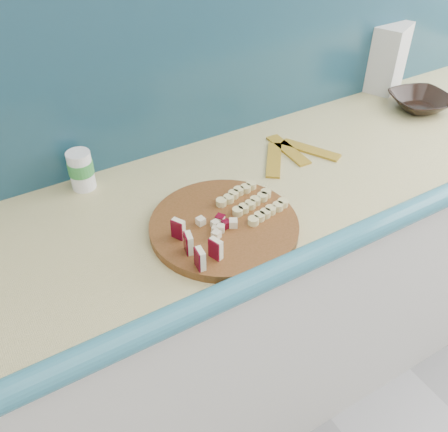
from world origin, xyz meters
name	(u,v)px	position (x,y,z in m)	size (l,w,h in m)	color
kitchen_counter	(314,267)	(0.10, 1.50, 0.46)	(2.20, 0.63, 0.91)	silver
backsplash	(280,41)	(0.10, 1.79, 1.16)	(2.20, 0.02, 0.50)	teal
cutting_board	(224,226)	(-0.34, 1.38, 0.92)	(0.36, 0.36, 0.02)	#4E2E10
apple_wedges	(195,245)	(-0.45, 1.32, 0.96)	(0.07, 0.14, 0.05)	beige
apple_chunks	(218,224)	(-0.36, 1.38, 0.94)	(0.06, 0.06, 0.02)	#F1E2C1
banana_slices	(252,202)	(-0.24, 1.40, 0.94)	(0.16, 0.16, 0.02)	#CCC07D
brown_bowl	(420,102)	(0.55, 1.58, 0.93)	(0.19, 0.19, 0.05)	black
flour_bag	(388,58)	(0.56, 1.76, 1.02)	(0.13, 0.10, 0.23)	silver
canister	(81,170)	(-0.57, 1.72, 0.97)	(0.07, 0.07, 0.11)	white
banana_peel	(291,153)	(0.01, 1.57, 0.91)	(0.25, 0.21, 0.01)	gold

